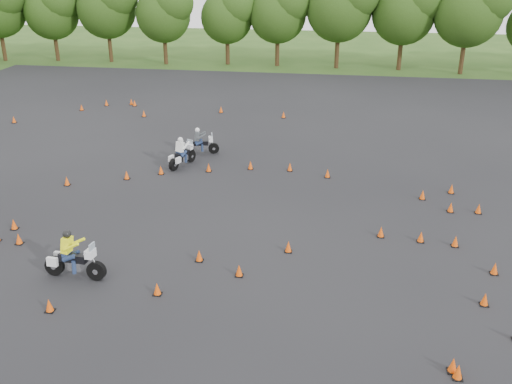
{
  "coord_description": "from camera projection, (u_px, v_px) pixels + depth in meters",
  "views": [
    {
      "loc": [
        3.63,
        -19.37,
        11.27
      ],
      "look_at": [
        0.0,
        4.0,
        1.2
      ],
      "focal_mm": 40.0,
      "sensor_mm": 36.0,
      "label": 1
    }
  ],
  "objects": [
    {
      "name": "rider_white",
      "position": [
        182.0,
        151.0,
        31.88
      ],
      "size": [
        1.47,
        2.38,
        1.76
      ],
      "primitive_type": null,
      "rotation": [
        0.0,
        0.0,
        1.21
      ],
      "color": "silver",
      "rests_on": "ground"
    },
    {
      "name": "traffic_cones",
      "position": [
        255.0,
        197.0,
        27.56
      ],
      "size": [
        35.93,
        32.91,
        0.45
      ],
      "color": "#E94E09",
      "rests_on": "asphalt_pad"
    },
    {
      "name": "ground",
      "position": [
        240.0,
        259.0,
        22.54
      ],
      "size": [
        140.0,
        140.0,
        0.0
      ],
      "primitive_type": "plane",
      "color": "#2D5119",
      "rests_on": "ground"
    },
    {
      "name": "treeline",
      "position": [
        331.0,
        27.0,
        52.76
      ],
      "size": [
        86.89,
        31.96,
        10.58
      ],
      "color": "#254012",
      "rests_on": "ground"
    },
    {
      "name": "asphalt_pad",
      "position": [
        262.0,
        199.0,
        27.99
      ],
      "size": [
        62.0,
        62.0,
        0.0
      ],
      "primitive_type": "plane",
      "color": "black",
      "rests_on": "ground"
    },
    {
      "name": "rider_yellow",
      "position": [
        73.0,
        255.0,
        20.91
      ],
      "size": [
        2.46,
        0.88,
        1.87
      ],
      "primitive_type": null,
      "rotation": [
        0.0,
        0.0,
        -0.06
      ],
      "color": "#FDFF16",
      "rests_on": "ground"
    },
    {
      "name": "rider_grey",
      "position": [
        201.0,
        141.0,
        33.82
      ],
      "size": [
        2.23,
        1.22,
        1.64
      ],
      "primitive_type": null,
      "rotation": [
        0.0,
        0.0,
        0.28
      ],
      "color": "#3E4246",
      "rests_on": "ground"
    }
  ]
}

